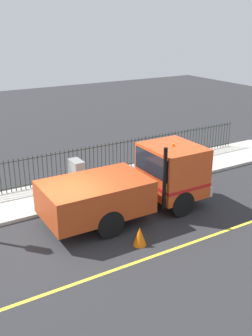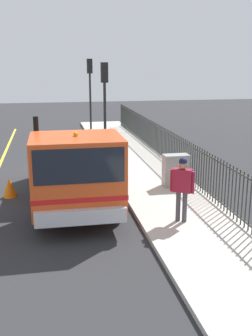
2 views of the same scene
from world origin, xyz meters
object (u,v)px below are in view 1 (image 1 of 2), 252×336
object	(u,v)px
worker_standing	(146,154)
utility_cabinet	(77,172)
work_truck	(140,180)
traffic_cone	(140,236)

from	to	relation	value
worker_standing	utility_cabinet	world-z (taller)	worker_standing
work_truck	utility_cabinet	size ratio (longest dim) A/B	5.87
traffic_cone	work_truck	bearing A→B (deg)	-33.33
traffic_cone	worker_standing	bearing A→B (deg)	-35.74
utility_cabinet	traffic_cone	size ratio (longest dim) A/B	1.71
work_truck	worker_standing	xyz separation A→B (m)	(2.59, -1.99, -0.10)
utility_cabinet	traffic_cone	xyz separation A→B (m)	(-5.35, 0.27, -0.35)
utility_cabinet	traffic_cone	bearing A→B (deg)	177.13
worker_standing	work_truck	bearing A→B (deg)	-6.35
work_truck	traffic_cone	bearing A→B (deg)	-32.97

